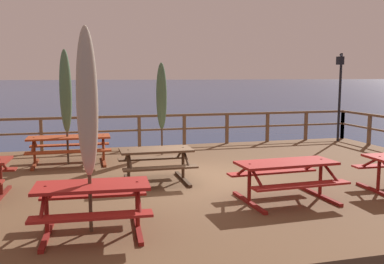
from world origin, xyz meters
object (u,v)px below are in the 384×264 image
(picnic_table_mid_left, at_px, (93,198))
(picnic_table_back_left, at_px, (69,144))
(patio_umbrella_tall_back_right, at_px, (162,97))
(lamp_post_hooked, at_px, (340,84))
(picnic_table_mid_right, at_px, (286,172))
(picnic_table_mid_centre, at_px, (156,158))
(patio_umbrella_short_back, at_px, (87,103))
(patio_umbrella_tall_mid_left, at_px, (66,92))

(picnic_table_mid_left, relative_size, picnic_table_back_left, 0.83)
(patio_umbrella_tall_back_right, xyz_separation_m, lamp_post_hooked, (6.67, 0.84, 0.34))
(picnic_table_mid_right, height_order, patio_umbrella_tall_back_right, patio_umbrella_tall_back_right)
(picnic_table_mid_left, distance_m, picnic_table_back_left, 5.46)
(picnic_table_mid_right, bearing_deg, patio_umbrella_tall_back_right, 104.60)
(picnic_table_mid_right, relative_size, picnic_table_mid_centre, 1.21)
(picnic_table_mid_centre, xyz_separation_m, patio_umbrella_tall_back_right, (0.77, 3.31, 1.23))
(picnic_table_mid_right, height_order, lamp_post_hooked, lamp_post_hooked)
(picnic_table_mid_left, xyz_separation_m, patio_umbrella_short_back, (-0.03, 0.06, 1.44))
(picnic_table_mid_right, bearing_deg, patio_umbrella_short_back, -168.71)
(picnic_table_mid_right, relative_size, patio_umbrella_tall_mid_left, 0.63)
(patio_umbrella_tall_mid_left, bearing_deg, picnic_table_back_left, 24.60)
(picnic_table_mid_left, height_order, picnic_table_mid_right, same)
(picnic_table_mid_right, bearing_deg, patio_umbrella_tall_mid_left, 131.91)
(picnic_table_back_left, relative_size, patio_umbrella_short_back, 0.70)
(picnic_table_mid_left, bearing_deg, picnic_table_mid_centre, 62.46)
(picnic_table_mid_left, height_order, patio_umbrella_tall_back_right, patio_umbrella_tall_back_right)
(picnic_table_mid_right, height_order, patio_umbrella_tall_mid_left, patio_umbrella_tall_mid_left)
(picnic_table_mid_right, xyz_separation_m, patio_umbrella_tall_mid_left, (-4.15, 4.62, 1.41))
(picnic_table_mid_right, relative_size, patio_umbrella_short_back, 0.63)
(patio_umbrella_tall_back_right, distance_m, lamp_post_hooked, 6.73)
(patio_umbrella_tall_mid_left, xyz_separation_m, lamp_post_hooked, (9.42, 1.60, 0.14))
(patio_umbrella_tall_mid_left, distance_m, lamp_post_hooked, 9.56)
(patio_umbrella_short_back, relative_size, patio_umbrella_tall_mid_left, 1.01)
(picnic_table_mid_centre, xyz_separation_m, patio_umbrella_short_back, (-1.53, -2.81, 1.45))
(picnic_table_mid_left, xyz_separation_m, lamp_post_hooked, (8.94, 7.02, 1.56))
(picnic_table_mid_centre, distance_m, patio_umbrella_short_back, 3.51)
(patio_umbrella_short_back, bearing_deg, picnic_table_mid_left, -60.76)
(picnic_table_back_left, relative_size, patio_umbrella_tall_back_right, 0.79)
(picnic_table_mid_right, bearing_deg, picnic_table_mid_centre, 136.30)
(patio_umbrella_short_back, xyz_separation_m, lamp_post_hooked, (8.97, 6.96, 0.12))
(picnic_table_mid_right, height_order, picnic_table_mid_centre, same)
(picnic_table_back_left, distance_m, picnic_table_mid_right, 6.20)
(patio_umbrella_tall_back_right, bearing_deg, patio_umbrella_short_back, -110.59)
(patio_umbrella_tall_back_right, bearing_deg, picnic_table_mid_right, -75.40)
(picnic_table_mid_left, distance_m, patio_umbrella_short_back, 1.45)
(picnic_table_mid_left, xyz_separation_m, picnic_table_mid_centre, (1.50, 2.87, -0.00))
(patio_umbrella_short_back, distance_m, patio_umbrella_tall_mid_left, 5.38)
(picnic_table_mid_left, relative_size, picnic_table_mid_right, 0.92)
(picnic_table_mid_left, xyz_separation_m, picnic_table_back_left, (-0.44, 5.44, 0.01))
(patio_umbrella_short_back, height_order, lamp_post_hooked, lamp_post_hooked)
(patio_umbrella_tall_back_right, distance_m, patio_umbrella_tall_mid_left, 2.86)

